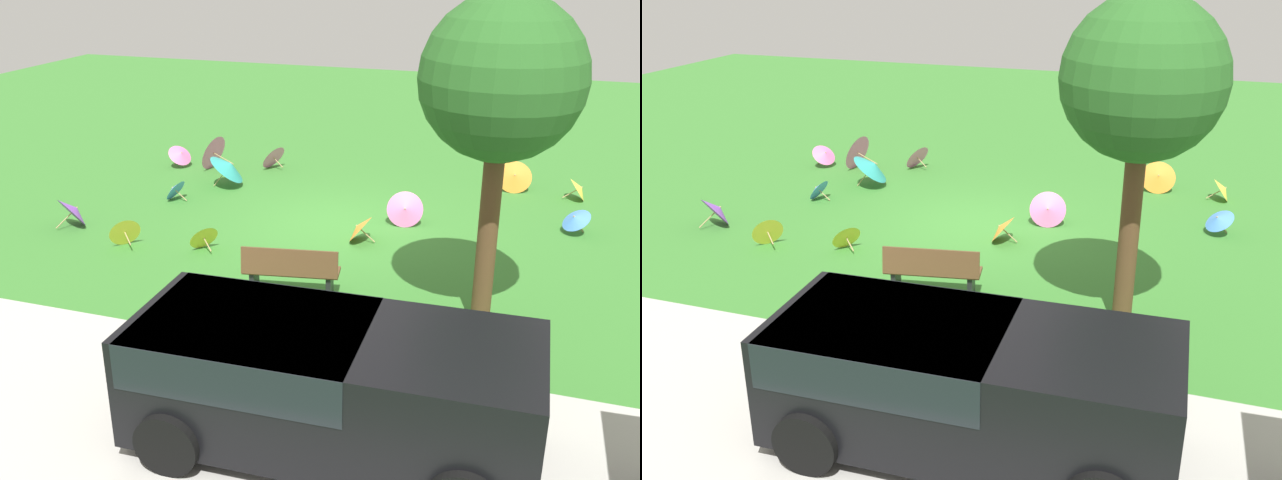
% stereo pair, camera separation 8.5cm
% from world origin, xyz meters
% --- Properties ---
extents(ground, '(40.00, 40.00, 0.00)m').
position_xyz_m(ground, '(0.00, 0.00, 0.00)').
color(ground, '#387A2D').
extents(road_strip, '(40.00, 4.29, 0.01)m').
position_xyz_m(road_strip, '(0.00, 7.19, 0.00)').
color(road_strip, '#B2AFA8').
rests_on(road_strip, ground).
extents(van_dark, '(4.66, 2.25, 1.53)m').
position_xyz_m(van_dark, '(-1.95, 6.95, 0.91)').
color(van_dark, black).
rests_on(van_dark, ground).
extents(park_bench, '(1.66, 0.75, 0.90)m').
position_xyz_m(park_bench, '(-0.30, 3.44, 0.47)').
color(park_bench, brown).
rests_on(park_bench, ground).
extents(shade_tree, '(2.32, 2.32, 4.93)m').
position_xyz_m(shade_tree, '(-3.40, 3.34, 3.72)').
color(shade_tree, brown).
rests_on(shade_tree, ground).
extents(parasol_pink_0, '(0.83, 0.73, 0.73)m').
position_xyz_m(parasol_pink_0, '(-1.39, -0.41, 0.36)').
color(parasol_pink_0, tan).
rests_on(parasol_pink_0, ground).
extents(parasol_orange_0, '(0.88, 0.81, 0.74)m').
position_xyz_m(parasol_orange_0, '(-3.37, -3.47, 0.37)').
color(parasol_orange_0, tan).
rests_on(parasol_orange_0, ground).
extents(parasol_pink_1, '(1.00, 1.00, 0.93)m').
position_xyz_m(parasol_pink_1, '(4.27, -2.89, 0.47)').
color(parasol_pink_1, tan).
rests_on(parasol_pink_1, ground).
extents(parasol_orange_1, '(0.60, 0.68, 0.59)m').
position_xyz_m(parasol_orange_1, '(-0.72, 0.74, 0.29)').
color(parasol_orange_1, tan).
rests_on(parasol_orange_1, ground).
extents(parasol_pink_2, '(0.72, 0.84, 0.66)m').
position_xyz_m(parasol_pink_2, '(2.79, -3.42, 0.33)').
color(parasol_pink_2, tan).
rests_on(parasol_pink_2, ground).
extents(parasol_blue_0, '(0.57, 0.60, 0.52)m').
position_xyz_m(parasol_blue_0, '(3.98, -0.36, 0.26)').
color(parasol_blue_0, tan).
rests_on(parasol_blue_0, ground).
extents(parasol_blue_1, '(0.80, 0.81, 0.56)m').
position_xyz_m(parasol_blue_1, '(-4.76, -1.02, 0.33)').
color(parasol_blue_1, tan).
rests_on(parasol_blue_1, ground).
extents(parasol_purple_0, '(0.95, 0.89, 0.71)m').
position_xyz_m(parasol_purple_0, '(5.11, 1.80, 0.35)').
color(parasol_purple_0, tan).
rests_on(parasol_purple_0, ground).
extents(parasol_yellow_0, '(0.65, 0.67, 0.61)m').
position_xyz_m(parasol_yellow_0, '(3.55, 2.39, 0.30)').
color(parasol_yellow_0, tan).
rests_on(parasol_yellow_0, ground).
extents(parasol_teal_1, '(1.10, 1.15, 0.88)m').
position_xyz_m(parasol_teal_1, '(3.19, -1.66, 0.50)').
color(parasol_teal_1, tan).
rests_on(parasol_teal_1, ground).
extents(parasol_pink_5, '(0.76, 0.80, 0.61)m').
position_xyz_m(parasol_pink_5, '(5.11, -2.77, 0.35)').
color(parasol_pink_5, tan).
rests_on(parasol_pink_5, ground).
extents(parasol_yellow_1, '(0.67, 0.70, 0.56)m').
position_xyz_m(parasol_yellow_1, '(2.02, 2.07, 0.28)').
color(parasol_yellow_1, tan).
rests_on(parasol_yellow_1, ground).
extents(parasol_yellow_2, '(0.61, 0.66, 0.56)m').
position_xyz_m(parasol_yellow_2, '(-4.84, -3.26, 0.28)').
color(parasol_yellow_2, tan).
rests_on(parasol_yellow_2, ground).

